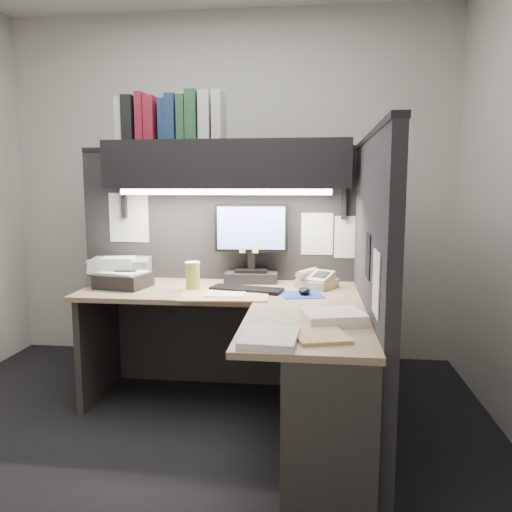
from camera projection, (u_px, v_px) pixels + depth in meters
name	position (u px, v px, depth m)	size (l,w,h in m)	color
floor	(183.00, 443.00, 2.66)	(3.50, 3.50, 0.00)	black
wall_back	(229.00, 188.00, 3.96)	(3.50, 0.04, 2.70)	#B9B6B0
partition_back	(220.00, 268.00, 3.47)	(1.90, 0.06, 1.60)	black
partition_right	(371.00, 294.00, 2.62)	(0.06, 1.50, 1.60)	black
desk	(262.00, 367.00, 2.55)	(1.70, 1.53, 0.73)	#997A61
overhead_shelf	(228.00, 165.00, 3.19)	(1.55, 0.34, 0.30)	black
task_light_tube	(224.00, 192.00, 3.07)	(0.04, 0.04, 1.32)	white
monitor	(251.00, 251.00, 3.31)	(0.48, 0.23, 0.52)	black
keyboard	(247.00, 289.00, 3.04)	(0.44, 0.15, 0.02)	black
mousepad	(302.00, 295.00, 2.93)	(0.24, 0.22, 0.00)	navy
mouse	(304.00, 291.00, 2.93)	(0.07, 0.11, 0.04)	black
telephone	(317.00, 281.00, 3.14)	(0.21, 0.22, 0.09)	#B4A98A
coffee_cup	(193.00, 277.00, 3.06)	(0.09, 0.09, 0.16)	#B4B749
printer	(121.00, 270.00, 3.34)	(0.38, 0.33, 0.15)	gray
notebook_stack	(124.00, 280.00, 3.15)	(0.30, 0.25, 0.09)	black
open_folder	(225.00, 295.00, 2.90)	(0.51, 0.33, 0.01)	tan
paper_stack_a	(333.00, 317.00, 2.33)	(0.27, 0.23, 0.05)	white
paper_stack_b	(270.00, 338.00, 2.04)	(0.22, 0.28, 0.03)	white
manila_stack	(319.00, 334.00, 2.12)	(0.22, 0.27, 0.02)	tan
binder_row	(173.00, 119.00, 3.18)	(0.67, 0.26, 0.31)	#B8B8B3
pinned_papers	(271.00, 238.00, 3.03)	(1.76, 1.31, 0.51)	white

